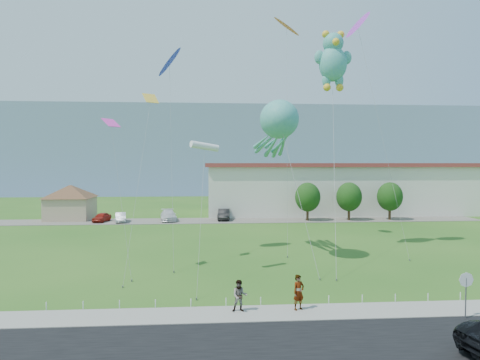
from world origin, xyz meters
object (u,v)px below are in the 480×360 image
Objects in this scene: pavilion at (71,199)px; octopus_kite at (277,128)px; warehouse at (388,187)px; parked_car_silver at (121,217)px; parked_car_white at (168,215)px; stop_sign at (466,284)px; parked_car_red at (102,217)px; pedestrian_right at (240,296)px; parked_car_black at (224,214)px; teddy_bear_kite at (333,59)px; pedestrian_left at (299,292)px.

pavilion is 0.69× the size of octopus_kite.
warehouse reaches higher than parked_car_silver.
pavilion is at bearing -173.16° from warehouse.
warehouse is 36.87m from parked_car_white.
stop_sign reaches higher than parked_car_red.
pavilion is at bearing 133.01° from octopus_kite.
parked_car_red is (5.18, -3.18, -2.33)m from pavilion.
warehouse reaches higher than pavilion.
parked_car_red is at bearing 115.70° from pedestrian_right.
warehouse is 13.14× the size of parked_car_black.
warehouse is (50.00, 6.00, 1.10)m from pavilion.
warehouse is at bearing 22.78° from parked_car_red.
parked_car_black is at bearing 105.81° from stop_sign.
warehouse is 51.00m from stop_sign.
octopus_kite reaches higher than pavilion.
parked_car_silver is at bearing 112.39° from pedestrian_right.
teddy_bear_kite is (-1.93, 18.02, 15.96)m from stop_sign.
parked_car_black is (-11.31, 39.93, -1.04)m from stop_sign.
parked_car_white reaches higher than parked_car_red.
octopus_kite is at bearing -125.69° from warehouse.
pavilion is at bearing 161.11° from parked_car_white.
teddy_bear_kite is at bearing -37.46° from pavilion.
parked_car_red is at bearing -172.37° from parked_car_black.
warehouse is 35.11× the size of pedestrian_right.
parked_car_white is at bearing -172.56° from parked_car_black.
pedestrian_left reaches higher than parked_car_white.
parked_car_black is 0.35× the size of octopus_kite.
warehouse is at bearing 60.47° from pedestrian_right.
teddy_bear_kite is (17.25, -21.52, 17.02)m from parked_car_white.
parked_car_black is at bearing 113.16° from teddy_bear_kite.
octopus_kite reaches higher than pedestrian_right.
pedestrian_right is (-11.80, 1.74, -0.90)m from stop_sign.
parked_car_silver is (7.85, -3.56, -2.32)m from pavilion.
pedestrian_left is 24.22m from teddy_bear_kite.
pedestrian_right is 25.43m from teddy_bear_kite.
pedestrian_right is 0.44× the size of parked_car_silver.
pedestrian_right reaches higher than parked_car_white.
parked_car_silver is at bearing 88.94° from pedestrian_left.
pedestrian_left is at bearing 168.04° from stop_sign.
parked_car_white is at bearing -3.63° from parked_car_silver.
parked_car_red is at bearing 130.10° from octopus_kite.
warehouse reaches higher than parked_car_white.
octopus_kite is (11.49, -25.01, 10.39)m from parked_car_white.
octopus_kite is (0.83, 12.73, 10.13)m from pedestrian_left.
teddy_bear_kite is (5.76, 3.48, 6.62)m from octopus_kite.
parked_car_silver is at bearing -170.27° from parked_car_black.
parked_car_silver is 0.84× the size of parked_car_black.
warehouse is 31.30× the size of pedestrian_left.
teddy_bear_kite is (6.59, 16.21, 16.75)m from pedestrian_left.
pedestrian_left is 40.63m from parked_car_silver.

